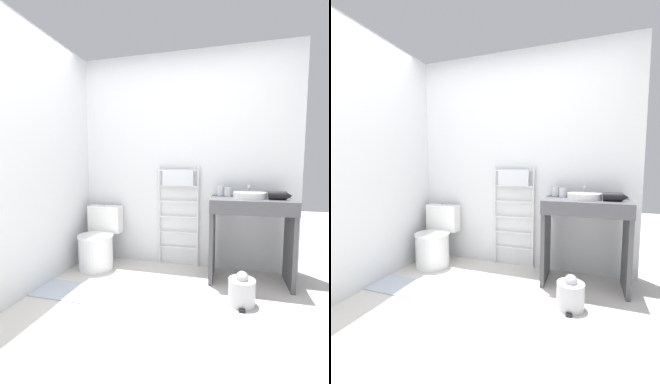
# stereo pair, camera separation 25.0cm
# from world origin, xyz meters

# --- Properties ---
(ground_plane) EXTENTS (12.00, 12.00, 0.00)m
(ground_plane) POSITION_xyz_m (0.00, 0.00, 0.00)
(ground_plane) COLOR silver
(wall_back) EXTENTS (2.68, 0.12, 2.52)m
(wall_back) POSITION_xyz_m (0.00, 1.58, 1.26)
(wall_back) COLOR silver
(wall_back) RESTS_ON ground_plane
(wall_side) EXTENTS (0.12, 2.25, 2.52)m
(wall_side) POSITION_xyz_m (-1.28, 0.76, 1.26)
(wall_side) COLOR silver
(wall_side) RESTS_ON ground_plane
(toilet) EXTENTS (0.41, 0.54, 0.72)m
(toilet) POSITION_xyz_m (-0.92, 1.20, 0.29)
(toilet) COLOR white
(toilet) RESTS_ON ground_plane
(towel_radiator) EXTENTS (0.50, 0.06, 1.20)m
(towel_radiator) POSITION_xyz_m (-0.01, 1.48, 0.85)
(towel_radiator) COLOR silver
(towel_radiator) RESTS_ON ground_plane
(vanity_counter) EXTENTS (0.81, 0.51, 0.88)m
(vanity_counter) POSITION_xyz_m (0.80, 1.23, 0.58)
(vanity_counter) COLOR #4C4C51
(vanity_counter) RESTS_ON ground_plane
(sink_basin) EXTENTS (0.32, 0.32, 0.06)m
(sink_basin) POSITION_xyz_m (0.78, 1.24, 0.91)
(sink_basin) COLOR white
(sink_basin) RESTS_ON vanity_counter
(faucet) EXTENTS (0.02, 0.10, 0.12)m
(faucet) POSITION_xyz_m (0.78, 1.41, 0.96)
(faucet) COLOR silver
(faucet) RESTS_ON vanity_counter
(cup_near_wall) EXTENTS (0.07, 0.07, 0.10)m
(cup_near_wall) POSITION_xyz_m (0.48, 1.41, 0.93)
(cup_near_wall) COLOR white
(cup_near_wall) RESTS_ON vanity_counter
(cup_near_edge) EXTENTS (0.07, 0.07, 0.10)m
(cup_near_edge) POSITION_xyz_m (0.56, 1.36, 0.93)
(cup_near_edge) COLOR white
(cup_near_edge) RESTS_ON vanity_counter
(hair_dryer) EXTENTS (0.22, 0.19, 0.08)m
(hair_dryer) POSITION_xyz_m (1.04, 1.18, 0.92)
(hair_dryer) COLOR black
(hair_dryer) RESTS_ON vanity_counter
(trash_bin) EXTENTS (0.23, 0.26, 0.30)m
(trash_bin) POSITION_xyz_m (0.70, 0.74, 0.12)
(trash_bin) COLOR #B7B7BC
(trash_bin) RESTS_ON ground_plane
(bath_mat) EXTENTS (0.56, 0.36, 0.01)m
(bath_mat) POSITION_xyz_m (-0.94, 0.57, 0.01)
(bath_mat) COLOR #B2BCCC
(bath_mat) RESTS_ON ground_plane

